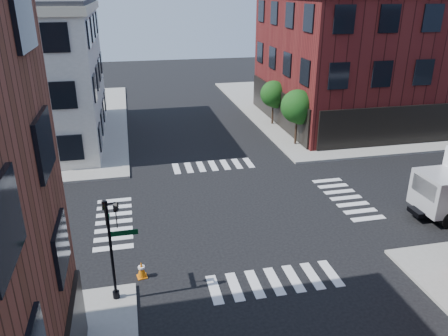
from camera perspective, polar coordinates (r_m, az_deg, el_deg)
The scene contains 7 objects.
ground at distance 25.74m, azimuth 1.61°, elevation -5.41°, with size 120.00×120.00×0.00m, color black.
sidewalk_ne at distance 52.02m, azimuth 18.89°, elevation 7.87°, with size 30.00×30.00×0.15m, color gray.
building_ne at distance 46.57m, azimuth 22.41°, elevation 13.31°, with size 25.00×16.00×12.00m, color #461111.
tree_near at distance 35.77m, azimuth 9.66°, elevation 7.72°, with size 2.69×2.69×4.49m.
tree_far at distance 41.29m, azimuth 6.56°, elevation 9.42°, with size 2.43×2.43×4.07m.
signal_pole at distance 17.93m, azimuth -14.40°, elevation -8.99°, with size 1.29×1.24×4.60m.
traffic_cone at distance 20.29m, azimuth -10.72°, elevation -12.93°, with size 0.50×0.50×0.80m.
Camera 1 is at (-5.62, -22.09, 11.95)m, focal length 35.00 mm.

